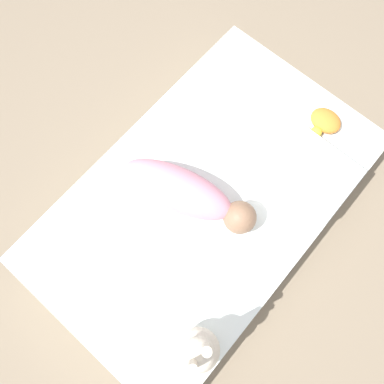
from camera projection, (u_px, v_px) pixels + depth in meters
The scene contains 6 objects.
ground_plane at pixel (204, 207), 1.77m from camera, with size 12.00×12.00×0.00m, color #7A6B56.
bed_mattress at pixel (205, 202), 1.67m from camera, with size 1.50×0.91×0.20m.
swaddled_baby at pixel (186, 193), 1.49m from camera, with size 0.30×0.58×0.18m.
pillow at pixel (309, 176), 1.54m from camera, with size 0.29×0.33×0.11m.
bunny_plush at pixel (198, 351), 1.29m from camera, with size 0.16×0.16×0.35m.
turtle_plush at pixel (325, 122), 1.64m from camera, with size 0.15×0.14×0.06m.
Camera 1 is at (0.37, 0.24, 1.71)m, focal length 35.00 mm.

